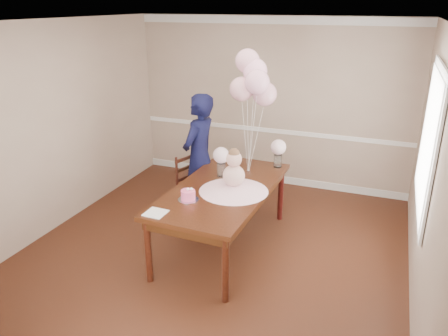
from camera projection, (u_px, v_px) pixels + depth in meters
floor at (212, 253)px, 5.35m from camera, size 4.50×5.00×0.00m
ceiling at (210, 22)px, 4.39m from camera, size 4.50×5.00×0.02m
wall_back at (271, 103)px, 7.05m from camera, size 4.50×0.02×2.70m
wall_front at (54, 268)px, 2.69m from camera, size 4.50×0.02×2.70m
wall_left at (51, 129)px, 5.63m from camera, size 0.02×5.00×2.70m
wall_right at (431, 176)px, 4.11m from camera, size 0.02×5.00×2.70m
chair_rail_trim at (270, 130)px, 7.20m from camera, size 4.50×0.02×0.07m
crown_molding at (274, 20)px, 6.58m from camera, size 4.50×0.02×0.12m
baseboard_trim at (268, 177)px, 7.50m from camera, size 4.50×0.02×0.12m
window_frame at (429, 141)px, 4.48m from camera, size 0.02×1.66×1.56m
window_blinds at (427, 141)px, 4.49m from camera, size 0.01×1.50×1.40m
dining_table_top at (223, 189)px, 5.24m from camera, size 1.14×2.19×0.05m
table_apron at (223, 195)px, 5.27m from camera, size 1.03×2.08×0.11m
table_leg_fl at (148, 251)px, 4.70m from camera, size 0.08×0.08×0.75m
table_leg_fr at (225, 270)px, 4.37m from camera, size 0.08×0.08×0.75m
table_leg_bl at (221, 185)px, 6.40m from camera, size 0.08×0.08×0.75m
table_leg_br at (281, 195)px, 6.07m from camera, size 0.08×0.08×0.75m
baby_skirt at (234, 187)px, 5.11m from camera, size 0.84×0.84×0.11m
baby_torso at (234, 176)px, 5.06m from camera, size 0.26×0.26×0.26m
baby_head at (234, 159)px, 4.98m from camera, size 0.18×0.18×0.18m
baby_hair at (234, 154)px, 4.96m from camera, size 0.13×0.13×0.13m
cake_platter at (188, 200)px, 4.89m from camera, size 0.24×0.24×0.01m
birthday_cake at (188, 195)px, 4.87m from camera, size 0.17×0.17×0.11m
cake_flower_a at (188, 189)px, 4.85m from camera, size 0.03×0.03×0.03m
cake_flower_b at (191, 189)px, 4.85m from camera, size 0.03×0.03×0.03m
rose_vase_near at (221, 170)px, 5.54m from camera, size 0.11×0.11×0.17m
roses_near at (221, 155)px, 5.47m from camera, size 0.20×0.20×0.20m
rose_vase_far at (278, 161)px, 5.84m from camera, size 0.11×0.11×0.17m
roses_far at (278, 147)px, 5.77m from camera, size 0.20×0.20×0.20m
napkin at (156, 213)px, 4.58m from camera, size 0.22×0.22×0.01m
balloon_weight at (248, 171)px, 5.70m from camera, size 0.04×0.04×0.02m
balloon_a at (242, 89)px, 5.36m from camera, size 0.30×0.30×0.30m
balloon_b at (257, 82)px, 5.19m from camera, size 0.30×0.30×0.30m
balloon_c at (255, 71)px, 5.33m from camera, size 0.30×0.30×0.30m
balloon_d at (247, 61)px, 5.34m from camera, size 0.30×0.30×0.30m
balloon_e at (265, 94)px, 5.35m from camera, size 0.30×0.30×0.30m
balloon_ribbon_a at (245, 137)px, 5.56m from camera, size 0.10×0.01×0.90m
balloon_ribbon_b at (252, 135)px, 5.47m from camera, size 0.11×0.06×1.01m
balloon_ribbon_c at (251, 129)px, 5.54m from camera, size 0.03×0.10×1.12m
balloon_ribbon_d at (248, 124)px, 5.55m from camera, size 0.09×0.11×1.22m
balloon_ribbon_e at (256, 140)px, 5.55m from camera, size 0.15×0.07×0.84m
dining_chair_seat at (194, 190)px, 6.15m from camera, size 0.49×0.49×0.04m
chair_leg_fl at (179, 204)px, 6.21m from camera, size 0.04×0.04×0.38m
chair_leg_fr at (195, 211)px, 6.02m from camera, size 0.04×0.04×0.38m
chair_leg_bl at (194, 197)px, 6.44m from camera, size 0.04×0.04×0.38m
chair_leg_br at (210, 203)px, 6.25m from camera, size 0.04×0.04×0.38m
chair_back_post_l at (177, 174)px, 6.05m from camera, size 0.04×0.04×0.49m
chair_back_post_r at (192, 168)px, 6.28m from camera, size 0.04×0.04×0.49m
chair_slat_low at (185, 178)px, 6.20m from camera, size 0.14×0.34×0.04m
chair_slat_mid at (185, 168)px, 6.15m from camera, size 0.14×0.34×0.04m
chair_slat_top at (184, 159)px, 6.10m from camera, size 0.14×0.34×0.04m
woman at (199, 157)px, 6.03m from camera, size 0.49×0.68×1.76m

